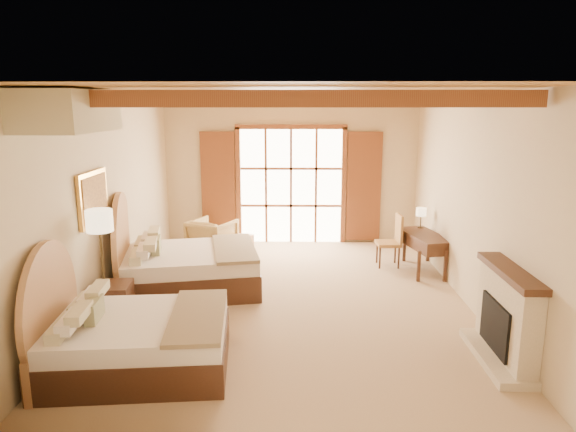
{
  "coord_description": "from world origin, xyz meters",
  "views": [
    {
      "loc": [
        0.11,
        -7.71,
        3.02
      ],
      "look_at": [
        -0.02,
        0.2,
        1.3
      ],
      "focal_mm": 32.0,
      "sensor_mm": 36.0,
      "label": 1
    }
  ],
  "objects_px": {
    "nightstand": "(113,305)",
    "bed_near": "(125,335)",
    "armchair": "(212,237)",
    "bed_far": "(179,264)",
    "desk": "(424,251)"
  },
  "relations": [
    {
      "from": "nightstand",
      "to": "bed_near",
      "type": "bearing_deg",
      "value": -69.31
    },
    {
      "from": "bed_near",
      "to": "armchair",
      "type": "distance_m",
      "value": 4.58
    },
    {
      "from": "bed_near",
      "to": "bed_far",
      "type": "xyz_separation_m",
      "value": [
        0.05,
        2.6,
        0.03
      ]
    },
    {
      "from": "bed_near",
      "to": "armchair",
      "type": "xyz_separation_m",
      "value": [
        0.28,
        4.57,
        -0.03
      ]
    },
    {
      "from": "bed_far",
      "to": "desk",
      "type": "xyz_separation_m",
      "value": [
        4.29,
        1.06,
        -0.07
      ]
    },
    {
      "from": "armchair",
      "to": "bed_far",
      "type": "bearing_deg",
      "value": 108.26
    },
    {
      "from": "bed_far",
      "to": "nightstand",
      "type": "distance_m",
      "value": 1.58
    },
    {
      "from": "bed_far",
      "to": "armchair",
      "type": "bearing_deg",
      "value": 72.2
    },
    {
      "from": "nightstand",
      "to": "desk",
      "type": "distance_m",
      "value": 5.51
    },
    {
      "from": "desk",
      "to": "bed_far",
      "type": "bearing_deg",
      "value": -179.06
    },
    {
      "from": "bed_near",
      "to": "nightstand",
      "type": "xyz_separation_m",
      "value": [
        -0.56,
        1.14,
        -0.1
      ]
    },
    {
      "from": "bed_far",
      "to": "nightstand",
      "type": "relative_size",
      "value": 4.11
    },
    {
      "from": "bed_near",
      "to": "desk",
      "type": "bearing_deg",
      "value": 34.78
    },
    {
      "from": "nightstand",
      "to": "bed_far",
      "type": "bearing_deg",
      "value": 62.0
    },
    {
      "from": "armchair",
      "to": "desk",
      "type": "bearing_deg",
      "value": -167.92
    }
  ]
}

